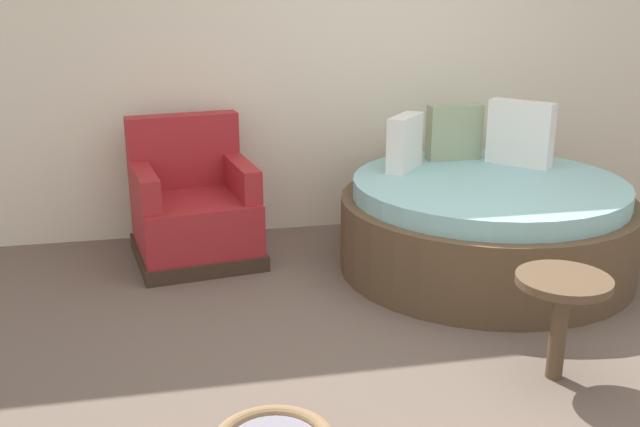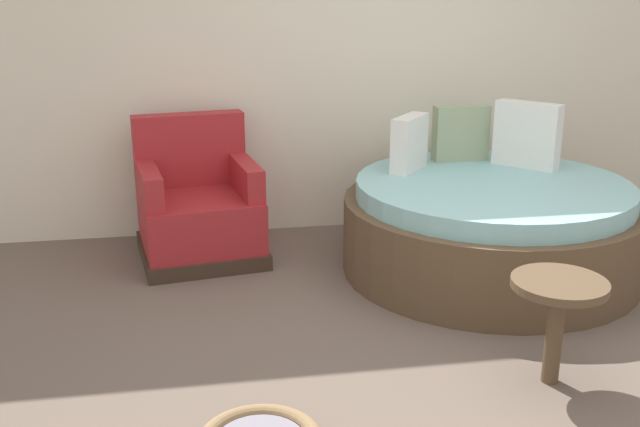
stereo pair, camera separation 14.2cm
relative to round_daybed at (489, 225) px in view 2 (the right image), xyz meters
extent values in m
cube|color=#66564C|center=(-0.67, -1.14, -0.32)|extent=(8.00, 8.00, 0.02)
cube|color=silver|center=(-0.67, 1.11, 1.28)|extent=(8.00, 0.12, 3.17)
cylinder|color=brown|center=(0.00, -0.01, -0.07)|extent=(1.89, 1.89, 0.48)
cylinder|color=#8CC6CC|center=(0.00, -0.01, 0.24)|extent=(1.74, 1.74, 0.12)
cube|color=white|center=(0.35, 0.31, 0.52)|extent=(0.38, 0.41, 0.44)
cube|color=#93A37F|center=(-0.02, 0.57, 0.49)|extent=(0.39, 0.13, 0.38)
cube|color=white|center=(-0.45, 0.35, 0.48)|extent=(0.32, 0.36, 0.36)
cube|color=#38281E|center=(-1.85, 0.53, -0.26)|extent=(0.91, 0.91, 0.10)
cube|color=#A32328|center=(-1.85, 0.53, -0.04)|extent=(0.87, 0.87, 0.34)
cube|color=#A32328|center=(-1.90, 0.84, 0.38)|extent=(0.78, 0.27, 0.50)
cube|color=#A32328|center=(-2.16, 0.48, 0.24)|extent=(0.22, 0.69, 0.22)
cube|color=#A32328|center=(-1.53, 0.58, 0.24)|extent=(0.22, 0.69, 0.22)
cylinder|color=brown|center=(-0.24, -1.40, -0.07)|extent=(0.08, 0.08, 0.48)
cylinder|color=brown|center=(-0.24, -1.40, 0.19)|extent=(0.44, 0.44, 0.04)
camera|label=1|loc=(-1.97, -4.26, 1.53)|focal=41.54mm
camera|label=2|loc=(-1.83, -4.29, 1.53)|focal=41.54mm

